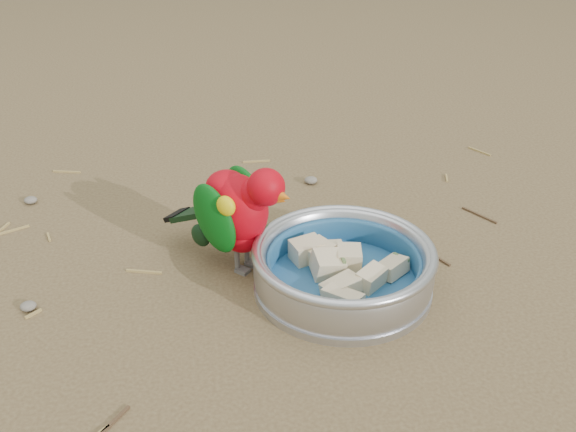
{
  "coord_description": "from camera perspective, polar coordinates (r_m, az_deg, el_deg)",
  "views": [
    {
      "loc": [
        -0.05,
        -0.64,
        0.48
      ],
      "look_at": [
        0.04,
        0.07,
        0.08
      ],
      "focal_mm": 40.0,
      "sensor_mm": 36.0,
      "label": 1
    }
  ],
  "objects": [
    {
      "name": "ground",
      "position": [
        0.8,
        -2.48,
        -7.54
      ],
      "size": [
        60.0,
        60.0,
        0.0
      ],
      "primitive_type": "plane",
      "color": "brown"
    },
    {
      "name": "food_bowl",
      "position": [
        0.82,
        4.86,
        -5.99
      ],
      "size": [
        0.22,
        0.22,
        0.02
      ],
      "primitive_type": "cylinder",
      "color": "#B2B2BA",
      "rests_on": "ground"
    },
    {
      "name": "lory_parrot",
      "position": [
        0.83,
        -4.44,
        -0.14
      ],
      "size": [
        0.19,
        0.19,
        0.15
      ],
      "primitive_type": null,
      "rotation": [
        0.0,
        0.0,
        -2.3
      ],
      "color": "#AE020E",
      "rests_on": "ground"
    },
    {
      "name": "ground_debris",
      "position": [
        0.84,
        -1.17,
        -5.36
      ],
      "size": [
        0.9,
        0.8,
        0.01
      ],
      "primitive_type": null,
      "color": "#9C8146",
      "rests_on": "ground"
    },
    {
      "name": "bowl_wall",
      "position": [
        0.8,
        4.95,
        -4.24
      ],
      "size": [
        0.22,
        0.22,
        0.04
      ],
      "primitive_type": null,
      "color": "#B2B2BA",
      "rests_on": "food_bowl"
    },
    {
      "name": "fruit_wedges",
      "position": [
        0.8,
        4.93,
        -4.66
      ],
      "size": [
        0.13,
        0.13,
        0.03
      ],
      "primitive_type": null,
      "color": "beige",
      "rests_on": "food_bowl"
    }
  ]
}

